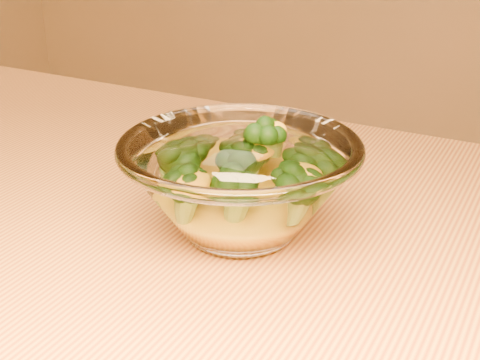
# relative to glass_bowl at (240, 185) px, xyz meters

# --- Properties ---
(glass_bowl) EXTENTS (0.19, 0.19, 0.09)m
(glass_bowl) POSITION_rel_glass_bowl_xyz_m (0.00, 0.00, 0.00)
(glass_bowl) COLOR white
(glass_bowl) RESTS_ON table
(cheese_sauce) EXTENTS (0.10, 0.10, 0.03)m
(cheese_sauce) POSITION_rel_glass_bowl_xyz_m (0.00, 0.00, -0.02)
(cheese_sauce) COLOR yellow
(cheese_sauce) RESTS_ON glass_bowl
(broccoli_heap) EXTENTS (0.13, 0.12, 0.07)m
(broccoli_heap) POSITION_rel_glass_bowl_xyz_m (0.01, 0.01, 0.01)
(broccoli_heap) COLOR black
(broccoli_heap) RESTS_ON cheese_sauce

